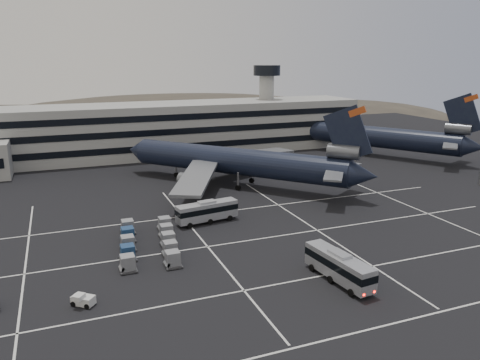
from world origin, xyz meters
name	(u,v)px	position (x,y,z in m)	size (l,w,h in m)	color
ground	(257,251)	(0.00, 0.00, 0.00)	(260.00, 260.00, 0.00)	black
lane_markings	(261,248)	(0.95, 0.72, 0.01)	(90.00, 55.62, 0.01)	silver
terminal	(143,131)	(-2.95, 71.14, 6.93)	(125.00, 26.00, 24.00)	gray
hills	(152,138)	(17.99, 170.00, -12.07)	(352.00, 180.00, 44.00)	#38332B
trijet_main	(239,161)	(10.09, 33.06, 5.25)	(42.72, 46.56, 18.08)	black
trijet_far	(373,136)	(55.75, 49.15, 5.43)	(36.49, 51.70, 18.08)	black
bus_near	(339,265)	(5.53, -11.92, 2.04)	(3.64, 10.79, 3.73)	#92949A
bus_far	(207,211)	(-2.95, 13.84, 2.00)	(10.60, 3.89, 3.66)	#92949A
tug_b	(84,300)	(-23.49, -6.68, 0.68)	(2.73, 2.60, 1.52)	silver
uld_cluster	(148,241)	(-13.98, 6.54, 1.02)	(10.01, 16.99, 2.09)	#2D2D30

